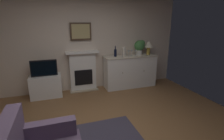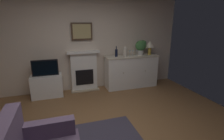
{
  "view_description": "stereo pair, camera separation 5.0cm",
  "coord_description": "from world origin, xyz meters",
  "px_view_note": "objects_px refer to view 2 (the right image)",
  "views": [
    {
      "loc": [
        -0.69,
        -2.2,
        1.83
      ],
      "look_at": [
        0.26,
        0.61,
        1.0
      ],
      "focal_mm": 27.02,
      "sensor_mm": 36.0,
      "label": 1
    },
    {
      "loc": [
        -0.65,
        -2.21,
        1.83
      ],
      "look_at": [
        0.26,
        0.61,
        1.0
      ],
      "focal_mm": 27.02,
      "sensor_mm": 36.0,
      "label": 2
    }
  ],
  "objects_px": {
    "framed_picture": "(82,31)",
    "wine_glass_center": "(133,51)",
    "sideboard_cabinet": "(131,71)",
    "tv_cabinet": "(47,86)",
    "wine_bottle": "(116,53)",
    "fireplace_unit": "(84,71)",
    "tv_set": "(45,68)",
    "potted_plant_small": "(141,46)",
    "table_lamp": "(150,45)",
    "vase_decorative": "(125,52)",
    "wine_glass_left": "(130,52)",
    "wine_glass_right": "(137,51)"
  },
  "relations": [
    {
      "from": "wine_glass_left",
      "to": "wine_glass_right",
      "type": "xyz_separation_m",
      "value": [
        0.22,
        0.01,
        0.0
      ]
    },
    {
      "from": "wine_bottle",
      "to": "wine_glass_left",
      "type": "bearing_deg",
      "value": -10.72
    },
    {
      "from": "framed_picture",
      "to": "wine_glass_center",
      "type": "xyz_separation_m",
      "value": [
        1.38,
        -0.21,
        -0.57
      ]
    },
    {
      "from": "framed_picture",
      "to": "wine_glass_center",
      "type": "height_order",
      "value": "framed_picture"
    },
    {
      "from": "tv_cabinet",
      "to": "potted_plant_small",
      "type": "xyz_separation_m",
      "value": [
        2.63,
        0.03,
        0.9
      ]
    },
    {
      "from": "fireplace_unit",
      "to": "tv_set",
      "type": "height_order",
      "value": "fireplace_unit"
    },
    {
      "from": "vase_decorative",
      "to": "tv_set",
      "type": "xyz_separation_m",
      "value": [
        -2.1,
        0.04,
        -0.3
      ]
    },
    {
      "from": "wine_glass_center",
      "to": "potted_plant_small",
      "type": "bearing_deg",
      "value": 7.57
    },
    {
      "from": "wine_glass_center",
      "to": "wine_glass_right",
      "type": "xyz_separation_m",
      "value": [
        0.11,
        -0.03,
        0.0
      ]
    },
    {
      "from": "wine_bottle",
      "to": "wine_glass_left",
      "type": "xyz_separation_m",
      "value": [
        0.37,
        -0.07,
        0.01
      ]
    },
    {
      "from": "fireplace_unit",
      "to": "potted_plant_small",
      "type": "xyz_separation_m",
      "value": [
        1.66,
        -0.13,
        0.63
      ]
    },
    {
      "from": "framed_picture",
      "to": "wine_bottle",
      "type": "distance_m",
      "value": 1.09
    },
    {
      "from": "wine_glass_right",
      "to": "vase_decorative",
      "type": "bearing_deg",
      "value": -175.87
    },
    {
      "from": "tv_cabinet",
      "to": "potted_plant_small",
      "type": "distance_m",
      "value": 2.78
    },
    {
      "from": "wine_glass_center",
      "to": "tv_set",
      "type": "distance_m",
      "value": 2.38
    },
    {
      "from": "wine_glass_left",
      "to": "tv_set",
      "type": "bearing_deg",
      "value": 179.35
    },
    {
      "from": "vase_decorative",
      "to": "fireplace_unit",
      "type": "bearing_deg",
      "value": 168.57
    },
    {
      "from": "fireplace_unit",
      "to": "potted_plant_small",
      "type": "relative_size",
      "value": 2.56
    },
    {
      "from": "wine_glass_right",
      "to": "vase_decorative",
      "type": "height_order",
      "value": "vase_decorative"
    },
    {
      "from": "table_lamp",
      "to": "potted_plant_small",
      "type": "height_order",
      "value": "potted_plant_small"
    },
    {
      "from": "framed_picture",
      "to": "potted_plant_small",
      "type": "relative_size",
      "value": 1.28
    },
    {
      "from": "table_lamp",
      "to": "wine_glass_left",
      "type": "height_order",
      "value": "table_lamp"
    },
    {
      "from": "potted_plant_small",
      "to": "wine_glass_left",
      "type": "bearing_deg",
      "value": -168.37
    },
    {
      "from": "framed_picture",
      "to": "tv_cabinet",
      "type": "relative_size",
      "value": 0.73
    },
    {
      "from": "framed_picture",
      "to": "sideboard_cabinet",
      "type": "relative_size",
      "value": 0.36
    },
    {
      "from": "fireplace_unit",
      "to": "framed_picture",
      "type": "height_order",
      "value": "framed_picture"
    },
    {
      "from": "table_lamp",
      "to": "wine_bottle",
      "type": "bearing_deg",
      "value": 177.91
    },
    {
      "from": "sideboard_cabinet",
      "to": "potted_plant_small",
      "type": "bearing_deg",
      "value": 8.35
    },
    {
      "from": "table_lamp",
      "to": "vase_decorative",
      "type": "distance_m",
      "value": 0.81
    },
    {
      "from": "sideboard_cabinet",
      "to": "wine_glass_center",
      "type": "height_order",
      "value": "wine_glass_center"
    },
    {
      "from": "wine_glass_center",
      "to": "wine_glass_right",
      "type": "bearing_deg",
      "value": -16.35
    },
    {
      "from": "wine_bottle",
      "to": "table_lamp",
      "type": "bearing_deg",
      "value": -2.09
    },
    {
      "from": "sideboard_cabinet",
      "to": "tv_cabinet",
      "type": "height_order",
      "value": "sideboard_cabinet"
    },
    {
      "from": "tv_cabinet",
      "to": "potted_plant_small",
      "type": "relative_size",
      "value": 1.74
    },
    {
      "from": "framed_picture",
      "to": "potted_plant_small",
      "type": "distance_m",
      "value": 1.72
    },
    {
      "from": "fireplace_unit",
      "to": "tv_set",
      "type": "xyz_separation_m",
      "value": [
        -0.98,
        -0.19,
        0.21
      ]
    },
    {
      "from": "wine_bottle",
      "to": "wine_glass_center",
      "type": "distance_m",
      "value": 0.49
    },
    {
      "from": "wine_glass_left",
      "to": "potted_plant_small",
      "type": "relative_size",
      "value": 0.38
    },
    {
      "from": "table_lamp",
      "to": "wine_glass_left",
      "type": "relative_size",
      "value": 2.42
    },
    {
      "from": "fireplace_unit",
      "to": "wine_glass_left",
      "type": "bearing_deg",
      "value": -9.4
    },
    {
      "from": "wine_glass_left",
      "to": "wine_glass_center",
      "type": "distance_m",
      "value": 0.12
    },
    {
      "from": "wine_glass_right",
      "to": "potted_plant_small",
      "type": "bearing_deg",
      "value": 22.75
    },
    {
      "from": "fireplace_unit",
      "to": "table_lamp",
      "type": "xyz_separation_m",
      "value": [
        1.92,
        -0.18,
        0.66
      ]
    },
    {
      "from": "sideboard_cabinet",
      "to": "wine_glass_left",
      "type": "bearing_deg",
      "value": -155.8
    },
    {
      "from": "wine_glass_center",
      "to": "wine_bottle",
      "type": "bearing_deg",
      "value": 176.67
    },
    {
      "from": "vase_decorative",
      "to": "tv_cabinet",
      "type": "height_order",
      "value": "vase_decorative"
    },
    {
      "from": "wine_glass_center",
      "to": "wine_glass_right",
      "type": "height_order",
      "value": "same"
    },
    {
      "from": "wine_glass_center",
      "to": "potted_plant_small",
      "type": "height_order",
      "value": "potted_plant_small"
    },
    {
      "from": "table_lamp",
      "to": "wine_glass_right",
      "type": "xyz_separation_m",
      "value": [
        -0.42,
        -0.02,
        -0.16
      ]
    },
    {
      "from": "wine_bottle",
      "to": "tv_set",
      "type": "distance_m",
      "value": 1.89
    }
  ]
}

